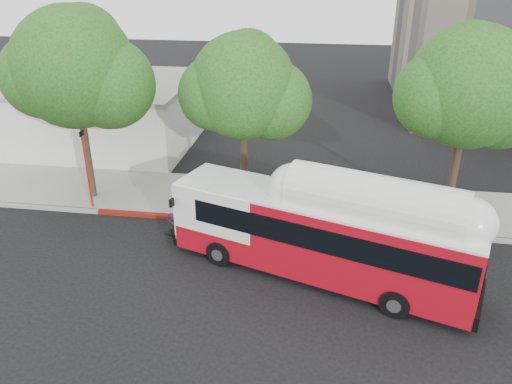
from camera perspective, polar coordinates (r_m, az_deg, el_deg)
ground at (r=20.58m, az=-1.43°, el=-8.91°), size 120.00×120.00×0.00m
sidewalk at (r=26.12m, az=0.99°, el=-0.83°), size 60.00×5.00×0.15m
curb_strip at (r=23.83m, az=0.16°, el=-3.55°), size 60.00×0.30×0.15m
red_curb_segment at (r=24.39m, az=-6.84°, el=-3.01°), size 10.00×0.32×0.16m
street_tree_left at (r=25.62m, az=-18.98°, el=12.78°), size 6.67×5.80×9.74m
street_tree_mid at (r=23.79m, az=-0.50°, el=11.51°), size 5.75×5.00×8.62m
street_tree_right at (r=24.11m, az=24.12°, el=10.39°), size 6.21×5.40×9.18m
low_commercial_bldg at (r=36.39m, az=-19.98°, el=8.76°), size 16.20×10.20×4.25m
transit_bus at (r=19.53m, az=7.47°, el=-5.08°), size 12.77×6.22×3.77m
signal_pole at (r=25.77m, az=-18.73°, el=2.36°), size 0.12×0.39×4.13m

